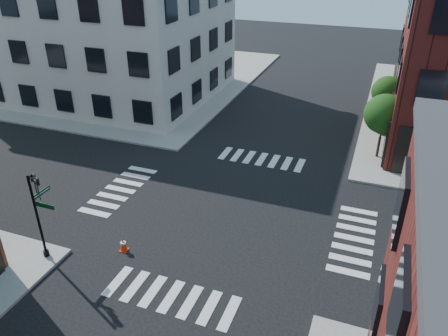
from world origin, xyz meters
The scene contains 7 objects.
ground centered at (0.00, 0.00, 0.00)m, with size 120.00×120.00×0.00m, color black.
sidewalk_nw centered at (-21.00, 21.00, 0.07)m, with size 30.00×30.00×0.15m, color gray.
building_nw centered at (-19.00, 16.00, 5.50)m, with size 22.00×16.00×11.00m, color beige.
tree_near centered at (7.56, 9.98, 3.16)m, with size 2.69×2.69×4.49m.
tree_far centered at (7.56, 15.98, 2.87)m, with size 2.43×2.43×4.07m.
signal_pole centered at (-6.72, -6.68, 2.86)m, with size 1.29×1.24×4.60m.
traffic_cone centered at (-3.62, -5.00, 0.35)m, with size 0.41×0.41×0.72m.
Camera 1 is at (7.08, -19.32, 13.89)m, focal length 35.00 mm.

